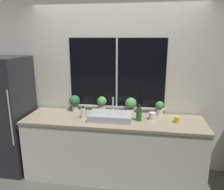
# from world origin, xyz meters

# --- Properties ---
(ground_plane) EXTENTS (14.00, 14.00, 0.00)m
(ground_plane) POSITION_xyz_m (0.00, 0.00, 0.00)
(ground_plane) COLOR #4C4742
(wall_back) EXTENTS (8.00, 0.09, 2.70)m
(wall_back) POSITION_xyz_m (0.00, 0.73, 1.35)
(wall_back) COLOR silver
(wall_back) RESTS_ON ground_plane
(wall_left) EXTENTS (0.06, 7.00, 2.70)m
(wall_left) POSITION_xyz_m (-2.33, 1.50, 1.35)
(wall_left) COLOR silver
(wall_left) RESTS_ON ground_plane
(counter) EXTENTS (2.55, 0.69, 0.91)m
(counter) POSITION_xyz_m (0.00, 0.33, 0.46)
(counter) COLOR silver
(counter) RESTS_ON ground_plane
(refrigerator) EXTENTS (0.73, 0.70, 1.76)m
(refrigerator) POSITION_xyz_m (-1.68, 0.33, 0.88)
(refrigerator) COLOR #232328
(refrigerator) RESTS_ON ground_plane
(sink) EXTENTS (0.60, 0.41, 0.27)m
(sink) POSITION_xyz_m (-0.03, 0.31, 0.96)
(sink) COLOR #ADADB2
(sink) RESTS_ON counter
(potted_plant_far_left) EXTENTS (0.17, 0.17, 0.25)m
(potted_plant_far_left) POSITION_xyz_m (-0.65, 0.59, 1.06)
(potted_plant_far_left) COLOR silver
(potted_plant_far_left) RESTS_ON counter
(potted_plant_center_left) EXTENTS (0.14, 0.14, 0.25)m
(potted_plant_center_left) POSITION_xyz_m (-0.21, 0.59, 1.05)
(potted_plant_center_left) COLOR silver
(potted_plant_center_left) RESTS_ON counter
(potted_plant_center_right) EXTENTS (0.17, 0.17, 0.25)m
(potted_plant_center_right) POSITION_xyz_m (0.23, 0.59, 1.06)
(potted_plant_center_right) COLOR silver
(potted_plant_center_right) RESTS_ON counter
(potted_plant_far_right) EXTENTS (0.12, 0.12, 0.22)m
(potted_plant_far_right) POSITION_xyz_m (0.65, 0.59, 1.02)
(potted_plant_far_right) COLOR silver
(potted_plant_far_right) RESTS_ON counter
(soap_bottle) EXTENTS (0.06, 0.06, 0.18)m
(soap_bottle) POSITION_xyz_m (-0.43, 0.31, 0.99)
(soap_bottle) COLOR white
(soap_bottle) RESTS_ON counter
(bottle_tall) EXTENTS (0.08, 0.08, 0.23)m
(bottle_tall) POSITION_xyz_m (0.36, 0.32, 1.01)
(bottle_tall) COLOR #235128
(bottle_tall) RESTS_ON counter
(mug_yellow) EXTENTS (0.08, 0.08, 0.09)m
(mug_yellow) POSITION_xyz_m (0.88, 0.33, 0.95)
(mug_yellow) COLOR gold
(mug_yellow) RESTS_ON counter
(mug_white) EXTENTS (0.09, 0.09, 0.10)m
(mug_white) POSITION_xyz_m (0.55, 0.40, 0.96)
(mug_white) COLOR white
(mug_white) RESTS_ON counter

